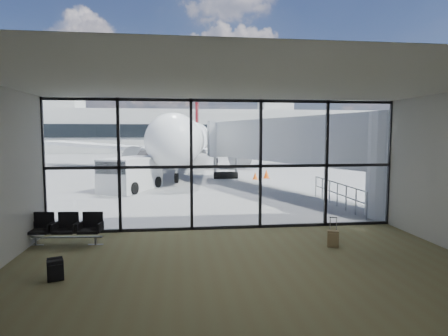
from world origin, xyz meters
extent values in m
plane|color=slate|center=(0.00, 40.00, 0.00)|extent=(220.00, 220.00, 0.00)
cube|color=brown|center=(0.00, -4.00, 0.01)|extent=(12.00, 8.00, 0.01)
cube|color=silver|center=(0.00, -4.00, 4.50)|extent=(12.00, 8.00, 0.02)
cube|color=beige|center=(0.00, -8.00, 2.25)|extent=(12.00, 0.02, 4.50)
cube|color=white|center=(0.00, 0.00, 2.25)|extent=(12.00, 0.04, 4.50)
cube|color=black|center=(0.00, 0.00, 0.06)|extent=(12.00, 0.12, 0.10)
cube|color=black|center=(0.00, 0.00, 2.20)|extent=(12.00, 0.12, 0.10)
cube|color=black|center=(0.00, 0.00, 4.44)|extent=(12.00, 0.12, 0.10)
cube|color=black|center=(-6.00, 0.00, 2.25)|extent=(0.10, 0.12, 4.50)
cube|color=black|center=(-3.60, 0.00, 2.25)|extent=(0.10, 0.12, 4.50)
cube|color=black|center=(-1.20, 0.00, 2.25)|extent=(0.10, 0.12, 4.50)
cube|color=black|center=(1.20, 0.00, 2.25)|extent=(0.10, 0.12, 4.50)
cube|color=black|center=(3.60, 0.00, 2.25)|extent=(0.10, 0.12, 4.50)
cube|color=black|center=(6.00, 0.00, 2.25)|extent=(0.10, 0.12, 4.50)
cylinder|color=#B0B2B5|center=(7.20, 1.00, 2.10)|extent=(2.80, 2.80, 4.20)
cube|color=#B0B2B5|center=(4.55, 8.00, 3.00)|extent=(7.45, 14.81, 2.40)
cube|color=#B0B2B5|center=(1.90, 15.00, 3.00)|extent=(2.60, 2.20, 2.60)
cylinder|color=gray|center=(1.10, 15.00, 0.90)|extent=(0.20, 0.20, 1.80)
cylinder|color=gray|center=(2.70, 15.00, 0.90)|extent=(0.20, 0.20, 1.80)
cylinder|color=black|center=(1.90, 15.00, 0.25)|extent=(1.80, 0.56, 0.56)
cylinder|color=gray|center=(5.60, 0.80, 0.55)|extent=(0.06, 0.06, 1.10)
cylinder|color=gray|center=(5.60, 1.70, 0.55)|extent=(0.06, 0.06, 1.10)
cylinder|color=gray|center=(5.60, 2.60, 0.55)|extent=(0.06, 0.06, 1.10)
cylinder|color=gray|center=(5.60, 3.50, 0.55)|extent=(0.06, 0.06, 1.10)
cylinder|color=gray|center=(5.60, 4.40, 0.55)|extent=(0.06, 0.06, 1.10)
cylinder|color=gray|center=(5.60, 5.30, 0.55)|extent=(0.06, 0.06, 1.10)
cylinder|color=gray|center=(5.60, 6.20, 0.55)|extent=(0.06, 0.06, 1.10)
cylinder|color=gray|center=(5.60, 3.50, 1.08)|extent=(0.06, 5.40, 0.06)
cylinder|color=gray|center=(5.60, 3.50, 0.60)|extent=(0.06, 5.40, 0.06)
cube|color=silver|center=(0.00, 62.00, 4.00)|extent=(80.00, 12.00, 8.00)
cube|color=black|center=(0.00, 55.90, 4.00)|extent=(80.00, 0.20, 2.40)
cube|color=silver|center=(-25.00, 62.00, 9.50)|extent=(10.00, 8.00, 3.00)
cube|color=silver|center=(18.00, 62.00, 9.00)|extent=(6.00, 6.00, 2.00)
cylinder|color=#382619|center=(-39.00, 72.00, 1.53)|extent=(0.50, 0.50, 3.06)
sphere|color=black|center=(-39.00, 72.00, 5.27)|extent=(5.61, 5.61, 5.61)
cylinder|color=#382619|center=(-33.00, 72.00, 1.71)|extent=(0.50, 0.50, 3.42)
sphere|color=black|center=(-33.00, 72.00, 5.89)|extent=(6.27, 6.27, 6.27)
cylinder|color=#382619|center=(-27.00, 72.00, 1.35)|extent=(0.50, 0.50, 2.70)
sphere|color=black|center=(-27.00, 72.00, 4.65)|extent=(4.95, 4.95, 4.95)
cylinder|color=#382619|center=(-21.00, 72.00, 1.53)|extent=(0.50, 0.50, 3.06)
sphere|color=black|center=(-21.00, 72.00, 5.27)|extent=(5.61, 5.61, 5.61)
cylinder|color=#382619|center=(-15.00, 72.00, 1.71)|extent=(0.50, 0.50, 3.42)
sphere|color=black|center=(-15.00, 72.00, 5.89)|extent=(6.27, 6.27, 6.27)
cube|color=gray|center=(-5.00, -1.33, 0.24)|extent=(2.15, 0.28, 0.04)
cube|color=black|center=(-5.73, -1.26, 0.43)|extent=(0.66, 0.62, 0.08)
cube|color=black|center=(-5.71, -0.99, 0.68)|extent=(0.61, 0.12, 0.54)
cube|color=black|center=(-5.00, -1.33, 0.43)|extent=(0.66, 0.62, 0.08)
cube|color=black|center=(-4.97, -1.06, 0.68)|extent=(0.61, 0.12, 0.54)
cube|color=black|center=(-4.27, -1.40, 0.43)|extent=(0.66, 0.62, 0.08)
cube|color=black|center=(-4.24, -1.12, 0.68)|extent=(0.61, 0.12, 0.54)
cylinder|color=gray|center=(-5.88, -1.25, 0.12)|extent=(0.06, 0.06, 0.24)
cylinder|color=gray|center=(-4.12, -1.41, 0.12)|extent=(0.06, 0.06, 0.24)
cube|color=black|center=(-4.42, -4.14, 0.24)|extent=(0.40, 0.32, 0.47)
cube|color=black|center=(-4.38, -4.26, 0.24)|extent=(0.28, 0.16, 0.32)
cylinder|color=black|center=(-4.46, -4.04, 0.47)|extent=(0.33, 0.19, 0.09)
cube|color=olive|center=(2.82, -2.52, 0.26)|extent=(0.37, 0.30, 0.49)
cube|color=olive|center=(2.78, -2.62, 0.26)|extent=(0.26, 0.13, 0.36)
cylinder|color=gray|center=(2.77, -2.40, 0.67)|extent=(0.02, 0.02, 0.40)
cylinder|color=gray|center=(2.94, -2.47, 0.67)|extent=(0.02, 0.02, 0.40)
cube|color=black|center=(2.86, -2.43, 0.87)|extent=(0.21, 0.11, 0.02)
cylinder|color=black|center=(2.77, -2.40, 0.03)|extent=(0.05, 0.06, 0.05)
cylinder|color=black|center=(2.94, -2.47, 0.03)|extent=(0.05, 0.06, 0.05)
cylinder|color=white|center=(-0.52, 25.42, 2.89)|extent=(6.43, 29.13, 3.57)
sphere|color=white|center=(-1.96, 11.04, 2.89)|extent=(3.57, 3.57, 3.57)
cone|color=white|center=(1.16, 42.21, 3.18)|extent=(4.13, 6.11, 3.57)
cube|color=black|center=(-1.90, 11.61, 3.37)|extent=(2.23, 1.36, 0.48)
cube|color=white|center=(-8.58, 27.20, 2.07)|extent=(14.56, 8.82, 1.14)
cylinder|color=black|center=(-5.60, 24.96, 1.11)|extent=(2.34, 3.46, 2.02)
cube|color=white|center=(-1.96, 42.04, 3.28)|extent=(5.58, 3.27, 0.17)
cube|color=white|center=(7.73, 25.57, 2.07)|extent=(14.83, 6.28, 1.14)
cylinder|color=black|center=(4.37, 23.97, 1.11)|extent=(2.34, 3.46, 2.02)
cube|color=white|center=(4.18, 41.42, 3.28)|extent=(5.46, 2.30, 0.17)
cube|color=maroon|center=(1.16, 42.21, 6.36)|extent=(0.65, 3.67, 5.78)
cylinder|color=gray|center=(-1.77, 12.96, 0.67)|extent=(0.19, 0.19, 1.35)
cylinder|color=black|center=(-1.77, 12.96, 0.34)|extent=(0.31, 0.70, 0.67)
cylinder|color=black|center=(-3.16, 26.17, 0.43)|extent=(0.52, 0.96, 0.93)
cylinder|color=black|center=(2.21, 25.64, 0.43)|extent=(0.52, 0.96, 0.93)
cube|color=silver|center=(-4.41, 9.92, 0.97)|extent=(3.54, 4.89, 1.95)
cube|color=black|center=(-5.06, 8.39, 1.51)|extent=(2.16, 1.80, 0.68)
cylinder|color=black|center=(-5.88, 8.95, 0.34)|extent=(0.49, 0.72, 0.68)
cylinder|color=black|center=(-4.08, 8.19, 0.34)|extent=(0.49, 0.72, 0.68)
cylinder|color=black|center=(-4.74, 11.64, 0.34)|extent=(0.49, 0.72, 0.68)
cylinder|color=black|center=(-2.95, 10.88, 0.34)|extent=(0.49, 0.72, 0.68)
cube|color=black|center=(-4.80, 17.66, 0.59)|extent=(2.15, 3.46, 1.07)
cube|color=black|center=(-4.53, 18.92, 1.40)|extent=(1.82, 2.89, 1.11)
cylinder|color=black|center=(-5.77, 16.77, 0.27)|extent=(0.32, 0.57, 0.54)
cylinder|color=black|center=(-4.30, 16.45, 0.27)|extent=(0.32, 0.57, 0.54)
cylinder|color=black|center=(-5.31, 18.87, 0.27)|extent=(0.32, 0.57, 0.54)
cylinder|color=black|center=(-3.84, 18.55, 0.27)|extent=(0.32, 0.57, 0.54)
cube|color=gray|center=(-13.67, 14.42, 1.68)|extent=(1.80, 2.57, 1.55)
cylinder|color=black|center=(-12.81, 14.50, 0.23)|extent=(0.27, 0.49, 0.46)
cube|color=orange|center=(-4.00, 11.52, 0.01)|extent=(0.41, 0.41, 0.03)
cone|color=orange|center=(-4.00, 11.52, 0.29)|extent=(0.39, 0.39, 0.59)
cube|color=#F85D0D|center=(4.00, 14.25, 0.01)|extent=(0.38, 0.38, 0.03)
cone|color=#F85D0D|center=(4.00, 14.25, 0.27)|extent=(0.36, 0.36, 0.55)
cube|color=#FF590D|center=(5.00, 14.92, 0.02)|extent=(0.46, 0.46, 0.03)
cone|color=#FF590D|center=(5.00, 14.92, 0.33)|extent=(0.44, 0.44, 0.66)
camera|label=1|loc=(-1.65, -12.73, 3.28)|focal=30.00mm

